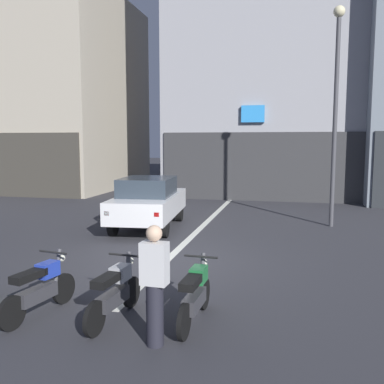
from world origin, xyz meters
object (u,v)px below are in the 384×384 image
(motorcycle_blue_row_leftmost, at_px, (40,288))
(motorcycle_green_row_centre, at_px, (195,294))
(car_white_crossing_near, at_px, (149,201))
(motorcycle_silver_row_left_mid, at_px, (115,292))
(street_lamp, at_px, (336,95))
(person_by_motorcycles, at_px, (155,285))

(motorcycle_blue_row_leftmost, relative_size, motorcycle_green_row_centre, 0.99)
(motorcycle_green_row_centre, bearing_deg, motorcycle_blue_row_leftmost, -173.23)
(car_white_crossing_near, height_order, motorcycle_silver_row_left_mid, car_white_crossing_near)
(motorcycle_blue_row_leftmost, bearing_deg, street_lamp, 58.85)
(street_lamp, bearing_deg, car_white_crossing_near, -164.16)
(motorcycle_green_row_centre, bearing_deg, motorcycle_silver_row_left_mid, -171.17)
(street_lamp, bearing_deg, person_by_motorcycles, -108.70)
(street_lamp, height_order, motorcycle_silver_row_left_mid, street_lamp)
(motorcycle_blue_row_leftmost, xyz_separation_m, motorcycle_silver_row_left_mid, (1.24, 0.10, 0.00))
(motorcycle_silver_row_left_mid, bearing_deg, motorcycle_green_row_centre, 8.83)
(motorcycle_green_row_centre, bearing_deg, car_white_crossing_near, 114.45)
(street_lamp, relative_size, person_by_motorcycles, 4.17)
(street_lamp, xyz_separation_m, motorcycle_blue_row_leftmost, (-5.19, -8.58, -3.76))
(motorcycle_silver_row_left_mid, bearing_deg, street_lamp, 65.02)
(car_white_crossing_near, relative_size, person_by_motorcycles, 2.54)
(motorcycle_silver_row_left_mid, bearing_deg, person_by_motorcycles, -36.62)
(car_white_crossing_near, distance_m, motorcycle_green_row_centre, 7.33)
(motorcycle_silver_row_left_mid, xyz_separation_m, motorcycle_green_row_centre, (1.24, 0.19, 0.00))
(car_white_crossing_near, height_order, person_by_motorcycles, person_by_motorcycles)
(street_lamp, height_order, motorcycle_blue_row_leftmost, street_lamp)
(motorcycle_green_row_centre, relative_size, person_by_motorcycles, 1.00)
(motorcycle_blue_row_leftmost, height_order, motorcycle_green_row_centre, same)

